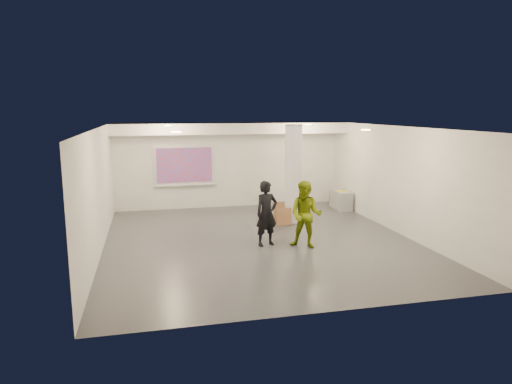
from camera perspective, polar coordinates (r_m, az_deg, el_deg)
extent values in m
cube|color=#37393E|center=(12.23, 0.43, -6.10)|extent=(8.00, 9.00, 0.01)
cube|color=white|center=(11.74, 0.45, 8.09)|extent=(8.00, 9.00, 0.01)
cube|color=silver|center=(16.26, -3.32, 3.39)|extent=(8.00, 0.01, 3.00)
cube|color=silver|center=(7.69, 8.42, -4.54)|extent=(8.00, 0.01, 3.00)
cube|color=silver|center=(11.63, -19.08, 0.06)|extent=(0.01, 9.00, 3.00)
cube|color=silver|center=(13.41, 17.30, 1.46)|extent=(0.01, 9.00, 3.00)
cube|color=white|center=(15.61, -3.02, 7.97)|extent=(8.00, 1.10, 0.36)
cylinder|color=#F6DC93|center=(13.92, -10.97, 8.17)|extent=(0.22, 0.22, 0.02)
cylinder|color=#F6DC93|center=(14.77, 6.52, 8.40)|extent=(0.22, 0.22, 0.02)
cylinder|color=#F6DC93|center=(9.93, -9.98, 7.41)|extent=(0.22, 0.22, 0.02)
cylinder|color=#F6DC93|center=(11.09, 13.55, 7.57)|extent=(0.22, 0.22, 0.02)
cylinder|color=white|center=(14.01, 4.67, 2.26)|extent=(0.52, 0.52, 3.00)
cube|color=silver|center=(16.02, -8.95, 3.36)|extent=(2.10, 0.06, 1.40)
cube|color=#075EB3|center=(15.97, -8.94, 3.34)|extent=(1.90, 0.01, 1.20)
cube|color=silver|center=(16.06, -8.86, 0.85)|extent=(2.10, 0.08, 0.04)
cube|color=gray|center=(16.26, 10.58, -0.97)|extent=(0.52, 1.13, 0.65)
cube|color=silver|center=(15.96, 11.03, 0.03)|extent=(0.36, 0.41, 0.02)
cube|color=yellow|center=(16.02, 10.74, 0.09)|extent=(0.33, 0.39, 0.03)
cube|color=#8B5F3B|center=(14.10, 3.33, -2.54)|extent=(0.60, 0.20, 0.65)
cube|color=#8B5F3B|center=(13.79, 3.51, -3.10)|extent=(0.48, 0.13, 0.52)
imported|color=black|center=(11.63, 1.33, -2.71)|extent=(0.70, 0.55, 1.67)
imported|color=#6C830F|center=(11.52, 6.23, -2.84)|extent=(1.04, 0.98, 1.70)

